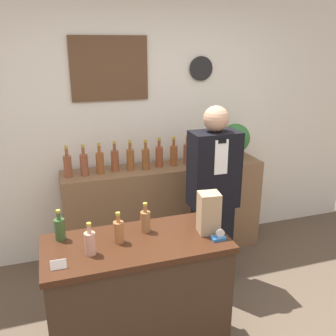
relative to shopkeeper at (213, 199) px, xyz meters
name	(u,v)px	position (x,y,z in m)	size (l,w,h in m)	color
back_wall	(139,123)	(-0.44, 0.86, 0.54)	(5.20, 0.09, 2.70)	silver
back_shelf	(165,210)	(-0.25, 0.61, -0.34)	(2.02, 0.39, 0.95)	brown
display_counter	(138,300)	(-0.85, -0.66, -0.36)	(1.19, 0.56, 0.91)	#382619
shopkeeper	(213,199)	(0.00, 0.00, 0.00)	(0.41, 0.26, 1.64)	black
potted_plant	(235,140)	(0.50, 0.58, 0.35)	(0.30, 0.30, 0.38)	#B27047
paper_bag	(209,213)	(-0.36, -0.69, 0.23)	(0.15, 0.14, 0.28)	tan
tape_dispenser	(219,236)	(-0.33, -0.81, 0.11)	(0.09, 0.06, 0.07)	#2D66A8
price_card_left	(58,265)	(-1.34, -0.83, 0.12)	(0.09, 0.02, 0.06)	white
counter_bottle_0	(60,228)	(-1.31, -0.48, 0.17)	(0.07, 0.07, 0.21)	#355529
counter_bottle_1	(90,242)	(-1.14, -0.72, 0.17)	(0.07, 0.07, 0.21)	tan
counter_bottle_2	(119,231)	(-0.95, -0.64, 0.17)	(0.07, 0.07, 0.21)	#A46439
counter_bottle_3	(145,221)	(-0.75, -0.55, 0.17)	(0.07, 0.07, 0.21)	#946339
shelf_bottle_0	(68,165)	(-1.18, 0.59, 0.25)	(0.07, 0.07, 0.29)	brown
shelf_bottle_1	(84,164)	(-1.03, 0.59, 0.25)	(0.07, 0.07, 0.29)	brown
shelf_bottle_2	(100,162)	(-0.89, 0.60, 0.25)	(0.07, 0.07, 0.29)	brown
shelf_bottle_3	(115,160)	(-0.74, 0.62, 0.25)	(0.07, 0.07, 0.29)	brown
shelf_bottle_4	(130,159)	(-0.59, 0.61, 0.25)	(0.07, 0.07, 0.29)	brown
shelf_bottle_5	(146,158)	(-0.45, 0.59, 0.25)	(0.07, 0.07, 0.29)	brown
shelf_bottle_6	(159,156)	(-0.30, 0.62, 0.25)	(0.07, 0.07, 0.29)	brown
shelf_bottle_7	(174,155)	(-0.15, 0.61, 0.25)	(0.07, 0.07, 0.29)	brown
shelf_bottle_8	(187,153)	(-0.01, 0.62, 0.25)	(0.07, 0.07, 0.29)	brown
shelf_bottle_9	(201,152)	(0.14, 0.62, 0.25)	(0.07, 0.07, 0.29)	brown
shelf_bottle_10	(215,152)	(0.28, 0.59, 0.25)	(0.07, 0.07, 0.29)	brown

